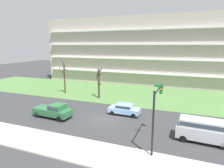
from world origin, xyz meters
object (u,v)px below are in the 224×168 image
object	(u,v)px
tree_far_left	(64,77)
pickup_green_center_left	(54,110)
tree_left	(99,83)
sedan_blue_near_left	(124,109)
traffic_signal_mast	(157,106)
van_silver_center_right	(203,129)

from	to	relation	value
tree_far_left	pickup_green_center_left	xyz separation A→B (m)	(6.38, -11.80, -2.45)
tree_left	sedan_blue_near_left	size ratio (longest dim) A/B	1.31
tree_far_left	sedan_blue_near_left	bearing A→B (deg)	-25.87
sedan_blue_near_left	pickup_green_center_left	distance (m)	9.75
tree_left	pickup_green_center_left	world-z (taller)	tree_left
sedan_blue_near_left	traffic_signal_mast	world-z (taller)	traffic_signal_mast
van_silver_center_right	tree_left	bearing A→B (deg)	149.92
sedan_blue_near_left	van_silver_center_right	world-z (taller)	van_silver_center_right
tree_far_left	pickup_green_center_left	size ratio (longest dim) A/B	1.24
tree_left	sedan_blue_near_left	world-z (taller)	tree_left
sedan_blue_near_left	van_silver_center_right	bearing A→B (deg)	155.80
pickup_green_center_left	sedan_blue_near_left	bearing A→B (deg)	30.69
sedan_blue_near_left	van_silver_center_right	size ratio (longest dim) A/B	0.83
tree_far_left	traffic_signal_mast	world-z (taller)	tree_far_left
tree_far_left	van_silver_center_right	size ratio (longest dim) A/B	1.29
tree_left	traffic_signal_mast	distance (m)	18.46
pickup_green_center_left	van_silver_center_right	distance (m)	18.42
tree_left	sedan_blue_near_left	xyz separation A→B (m)	(6.92, -6.39, -2.13)
traffic_signal_mast	sedan_blue_near_left	bearing A→B (deg)	126.27
sedan_blue_near_left	traffic_signal_mast	bearing A→B (deg)	126.79
tree_far_left	van_silver_center_right	bearing A→B (deg)	-25.42
tree_left	traffic_signal_mast	world-z (taller)	traffic_signal_mast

